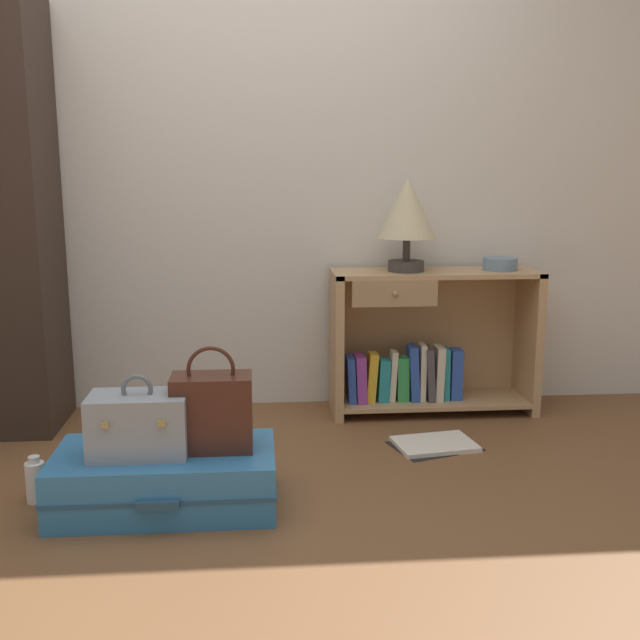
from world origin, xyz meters
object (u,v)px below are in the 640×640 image
object	(u,v)px
bookshelf	(425,345)
handbag	(212,411)
table_lamp	(407,212)
bowl	(500,264)
open_book_on_floor	(435,445)
suitcase_large	(166,479)
bottle	(36,481)
train_case	(139,424)

from	to	relation	value
bookshelf	handbag	xyz separation A→B (m)	(-0.97, -0.98, 0.01)
table_lamp	handbag	world-z (taller)	table_lamp
bowl	open_book_on_floor	xyz separation A→B (m)	(-0.41, -0.49, -0.71)
table_lamp	suitcase_large	bearing A→B (deg)	-136.65
bookshelf	suitcase_large	world-z (taller)	bookshelf
bottle	open_book_on_floor	distance (m)	1.60
bowl	bottle	bearing A→B (deg)	-155.04
train_case	handbag	size ratio (longest dim) A/B	0.90
bookshelf	train_case	distance (m)	1.58
train_case	bottle	world-z (taller)	train_case
bowl	suitcase_large	bearing A→B (deg)	-146.52
table_lamp	open_book_on_floor	bearing A→B (deg)	-84.65
table_lamp	open_book_on_floor	xyz separation A→B (m)	(0.04, -0.48, -0.96)
train_case	open_book_on_floor	xyz separation A→B (m)	(1.15, 0.52, -0.30)
handbag	table_lamp	bearing A→B (deg)	48.22
train_case	bottle	distance (m)	0.46
train_case	handbag	bearing A→B (deg)	8.18
bookshelf	suitcase_large	xyz separation A→B (m)	(-1.13, -0.99, -0.23)
bookshelf	bowl	bearing A→B (deg)	-1.39
bookshelf	bowl	size ratio (longest dim) A/B	5.99
train_case	bottle	size ratio (longest dim) A/B	1.94
bowl	table_lamp	bearing A→B (deg)	-178.59
train_case	handbag	world-z (taller)	handbag
train_case	suitcase_large	bearing A→B (deg)	19.83
suitcase_large	handbag	size ratio (longest dim) A/B	2.09
suitcase_large	handbag	distance (m)	0.29
bowl	bottle	distance (m)	2.25
bookshelf	table_lamp	distance (m)	0.65
table_lamp	bottle	xyz separation A→B (m)	(-1.49, -0.90, -0.89)
bookshelf	bowl	distance (m)	0.53
suitcase_large	open_book_on_floor	world-z (taller)	suitcase_large
table_lamp	handbag	xyz separation A→B (m)	(-0.86, -0.96, -0.63)
suitcase_large	train_case	size ratio (longest dim) A/B	2.33
bookshelf	train_case	bearing A→B (deg)	-139.94
table_lamp	open_book_on_floor	world-z (taller)	table_lamp
handbag	bottle	world-z (taller)	handbag
train_case	handbag	xyz separation A→B (m)	(0.25, 0.04, 0.03)
suitcase_large	open_book_on_floor	bearing A→B (deg)	24.61
bowl	handbag	xyz separation A→B (m)	(-1.32, -0.98, -0.38)
bowl	handbag	world-z (taller)	bowl
handbag	open_book_on_floor	size ratio (longest dim) A/B	0.90
table_lamp	bottle	bearing A→B (deg)	-149.03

